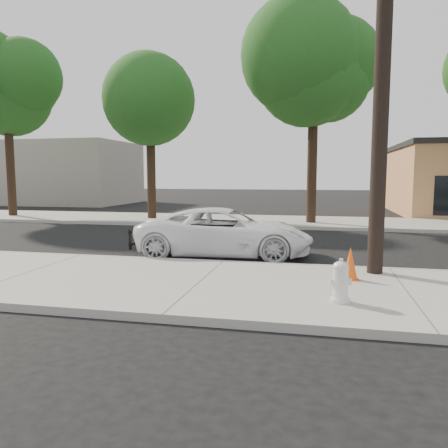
{
  "coord_description": "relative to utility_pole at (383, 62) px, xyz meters",
  "views": [
    {
      "loc": [
        2.35,
        -12.75,
        2.31
      ],
      "look_at": [
        -0.15,
        -1.28,
        1.0
      ],
      "focal_mm": 35.0,
      "sensor_mm": 36.0,
      "label": 1
    }
  ],
  "objects": [
    {
      "name": "tree_b",
      "position": [
        -9.41,
        10.76,
        1.45
      ],
      "size": [
        4.34,
        4.2,
        8.45
      ],
      "color": "black",
      "rests_on": "far_sidewalk"
    },
    {
      "name": "traffic_cone",
      "position": [
        -0.58,
        -0.75,
        -4.22
      ],
      "size": [
        0.42,
        0.42,
        0.68
      ],
      "rotation": [
        0.0,
        0.0,
        0.25
      ],
      "color": "#FD560D",
      "rests_on": "near_sidewalk"
    },
    {
      "name": "near_sidewalk",
      "position": [
        -3.6,
        -1.6,
        -4.62
      ],
      "size": [
        90.0,
        4.4,
        0.15
      ],
      "primitive_type": "cube",
      "color": "gray",
      "rests_on": "ground"
    },
    {
      "name": "far_sidewalk",
      "position": [
        -3.6,
        11.2,
        -4.62
      ],
      "size": [
        90.0,
        5.0,
        0.15
      ],
      "primitive_type": "cube",
      "color": "gray",
      "rests_on": "ground"
    },
    {
      "name": "ground",
      "position": [
        -3.6,
        2.7,
        -4.7
      ],
      "size": [
        120.0,
        120.0,
        0.0
      ],
      "primitive_type": "plane",
      "color": "black",
      "rests_on": "ground"
    },
    {
      "name": "utility_pole",
      "position": [
        0.0,
        0.0,
        0.0
      ],
      "size": [
        1.4,
        0.34,
        9.0
      ],
      "color": "black",
      "rests_on": "near_sidewalk"
    },
    {
      "name": "police_cruiser",
      "position": [
        -3.86,
        2.08,
        -4.01
      ],
      "size": [
        5.17,
        2.72,
        1.39
      ],
      "primitive_type": "imported",
      "rotation": [
        0.0,
        0.0,
        1.66
      ],
      "color": "white",
      "rests_on": "ground"
    },
    {
      "name": "curb_near",
      "position": [
        -3.6,
        0.6,
        -4.62
      ],
      "size": [
        90.0,
        0.12,
        0.16
      ],
      "primitive_type": "cube",
      "color": "#9E9B93",
      "rests_on": "ground"
    },
    {
      "name": "tree_a",
      "position": [
        -17.4,
        10.55,
        1.83
      ],
      "size": [
        4.65,
        4.5,
        9.0
      ],
      "color": "black",
      "rests_on": "far_sidewalk"
    },
    {
      "name": "tree_c",
      "position": [
        -1.38,
        10.34,
        2.21
      ],
      "size": [
        4.96,
        4.8,
        9.55
      ],
      "color": "black",
      "rests_on": "far_sidewalk"
    },
    {
      "name": "fire_hydrant",
      "position": [
        -0.86,
        -2.5,
        -4.21
      ],
      "size": [
        0.37,
        0.34,
        0.71
      ],
      "rotation": [
        0.0,
        0.0,
        0.11
      ],
      "color": "silver",
      "rests_on": "near_sidewalk"
    },
    {
      "name": "building_far",
      "position": [
        -23.6,
        22.7,
        -2.2
      ],
      "size": [
        14.0,
        8.0,
        5.0
      ],
      "primitive_type": "cube",
      "color": "gray",
      "rests_on": "ground"
    }
  ]
}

